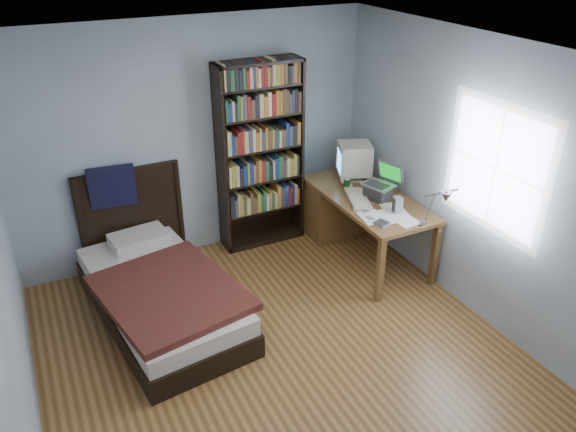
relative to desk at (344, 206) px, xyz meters
The scene contains 14 objects.
room 2.30m from the desk, 133.59° to the right, with size 4.20×4.24×2.50m.
desk is the anchor object (origin of this frame).
crt_monitor 0.56m from the desk, ahead, with size 0.48×0.44×0.42m.
laptop 0.68m from the desk, 80.57° to the right, with size 0.38×0.36×0.37m.
desk_lamp 1.70m from the desk, 89.33° to the right, with size 0.21×0.45×0.54m.
keyboard 0.59m from the desk, 106.40° to the right, with size 0.19×0.49×0.03m, color #B6A997.
speaker 0.96m from the desk, 86.08° to the right, with size 0.08×0.08×0.16m, color gray.
soda_can 0.43m from the desk, 116.35° to the right, with size 0.06×0.06×0.11m, color #063207.
mouse 0.37m from the desk, 106.51° to the right, with size 0.07×0.11×0.04m, color silver.
phone_silver 0.81m from the desk, 106.88° to the right, with size 0.05×0.11×0.02m, color #B7B7BC.
phone_grey 0.97m from the desk, 106.40° to the right, with size 0.04×0.08×0.02m, color gray.
external_drive 1.10m from the desk, 102.44° to the right, with size 0.11×0.11×0.02m, color gray.
bookshelf 1.11m from the desk, 155.41° to the left, with size 0.92×0.30×2.05m.
bed 2.30m from the desk, 169.52° to the right, with size 1.30×2.14×1.16m.
Camera 1 is at (-1.58, -3.24, 3.27)m, focal length 35.00 mm.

